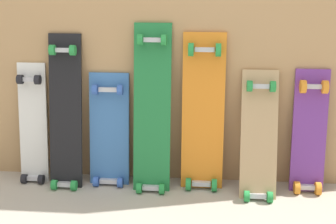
% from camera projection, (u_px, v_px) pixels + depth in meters
% --- Properties ---
extents(ground_plane, '(12.00, 12.00, 0.00)m').
position_uv_depth(ground_plane, '(169.00, 181.00, 2.69)').
color(ground_plane, '#A89E8E').
extents(plywood_wall_panel, '(2.54, 0.04, 1.61)m').
position_uv_depth(plywood_wall_panel, '(170.00, 40.00, 2.51)').
color(plywood_wall_panel, tan).
rests_on(plywood_wall_panel, ground).
extents(skateboard_white, '(0.16, 0.17, 0.74)m').
position_uv_depth(skateboard_white, '(33.00, 129.00, 2.64)').
color(skateboard_white, silver).
rests_on(skateboard_white, ground).
extents(skateboard_black, '(0.18, 0.23, 0.91)m').
position_uv_depth(skateboard_black, '(65.00, 118.00, 2.57)').
color(skateboard_black, black).
rests_on(skateboard_black, ground).
extents(skateboard_blue, '(0.22, 0.17, 0.69)m').
position_uv_depth(skateboard_blue, '(109.00, 135.00, 2.61)').
color(skateboard_blue, '#386BAD').
rests_on(skateboard_blue, ground).
extents(skateboard_green, '(0.20, 0.23, 0.97)m').
position_uv_depth(skateboard_green, '(152.00, 115.00, 2.52)').
color(skateboard_green, '#1E7238').
rests_on(skateboard_green, ground).
extents(skateboard_orange, '(0.23, 0.18, 0.92)m').
position_uv_depth(skateboard_orange, '(203.00, 118.00, 2.53)').
color(skateboard_orange, orange).
rests_on(skateboard_orange, ground).
extents(skateboard_natural, '(0.19, 0.28, 0.73)m').
position_uv_depth(skateboard_natural, '(259.00, 141.00, 2.48)').
color(skateboard_natural, tan).
rests_on(skateboard_natural, ground).
extents(skateboard_purple, '(0.18, 0.17, 0.73)m').
position_uv_depth(skateboard_purple, '(309.00, 137.00, 2.51)').
color(skateboard_purple, '#6B338C').
rests_on(skateboard_purple, ground).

